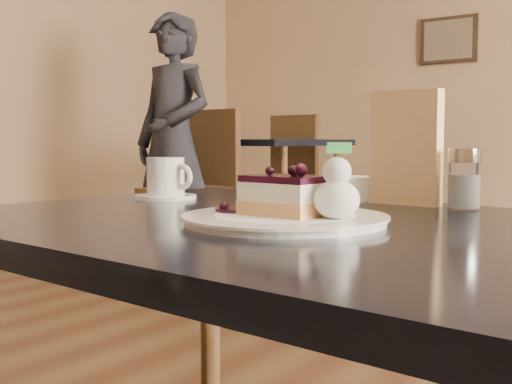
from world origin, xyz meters
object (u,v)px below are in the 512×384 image
Objects in this scene: dessert_plate at (285,220)px; bg_table_far_left at (257,241)px; patron at (173,142)px; cheesecake_slice at (285,196)px; coffee_set at (167,180)px; main_table at (304,270)px.

bg_table_far_left is (-2.25, 3.08, -0.64)m from dessert_plate.
dessert_plate is 3.27m from patron.
cheesecake_slice is 0.91× the size of coffee_set.
dessert_plate is (-0.00, -0.05, 0.08)m from main_table.
main_table is 9.04× the size of coffee_set.
patron reaches higher than bg_table_far_left.
cheesecake_slice is at bearing -24.59° from coffee_set.
patron is at bearing 140.38° from cheesecake_slice.
coffee_set is at bearing 159.98° from cheesecake_slice.
coffee_set reaches higher than cheesecake_slice.
bg_table_far_left is at bearing 131.24° from main_table.
main_table is at bearing 90.00° from cheesecake_slice.
main_table is 0.59× the size of bg_table_far_left.
cheesecake_slice reaches higher than dessert_plate.
coffee_set is 2.85m from patron.
main_table is 3.24m from patron.
cheesecake_slice is 0.06× the size of bg_table_far_left.
dessert_plate is at bearing -24.59° from coffee_set.
bg_table_far_left is at bearing 126.20° from dessert_plate.
patron is (-2.34, 2.27, 0.10)m from dessert_plate.
dessert_plate reaches higher than main_table.
bg_table_far_left is at bearing 87.28° from patron.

